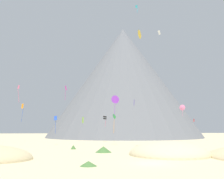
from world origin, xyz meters
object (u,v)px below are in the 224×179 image
object	(u,v)px
kite_pink_low	(182,108)
kite_magenta_mid	(66,90)
kite_white_high	(159,33)
kite_lime_low	(83,120)
kite_green_low	(114,117)
bush_near_left	(73,147)
bush_mid_center	(180,147)
kite_violet_low	(115,100)
kite_gold_mid	(139,34)
bush_far_right	(88,164)
kite_indigo_low	(134,102)
bush_scatter_east	(103,149)
kite_orange_low	(22,109)
kite_rainbow_mid	(18,91)
kite_red_low	(194,120)
kite_blue_low	(55,121)
kite_cyan_high	(137,8)
kite_black_low	(105,118)
rock_massif	(125,86)

from	to	relation	value
kite_pink_low	kite_magenta_mid	distance (m)	38.42
kite_pink_low	kite_white_high	distance (m)	25.15
kite_lime_low	kite_green_low	bearing A→B (deg)	156.49
bush_near_left	kite_green_low	bearing A→B (deg)	66.69
bush_mid_center	kite_green_low	size ratio (longest dim) A/B	0.18
kite_violet_low	kite_magenta_mid	distance (m)	26.78
kite_gold_mid	kite_violet_low	world-z (taller)	kite_gold_mid
bush_far_right	kite_indigo_low	bearing A→B (deg)	69.26
bush_scatter_east	kite_orange_low	bearing A→B (deg)	118.80
bush_near_left	kite_rainbow_mid	xyz separation A→B (m)	(-14.88, 17.78, 13.49)
bush_far_right	kite_rainbow_mid	xyz separation A→B (m)	(-16.83, 41.22, 13.63)
kite_rainbow_mid	kite_indigo_low	bearing A→B (deg)	69.21
bush_near_left	kite_indigo_low	size ratio (longest dim) A/B	0.80
kite_red_low	kite_violet_low	size ratio (longest dim) A/B	0.16
kite_rainbow_mid	kite_blue_low	xyz separation A→B (m)	(10.15, -3.95, -7.96)
kite_indigo_low	bush_near_left	bearing A→B (deg)	4.14
kite_violet_low	kite_cyan_high	size ratio (longest dim) A/B	2.18
kite_indigo_low	kite_rainbow_mid	xyz separation A→B (m)	(-29.19, 8.55, 3.59)
bush_mid_center	kite_indigo_low	world-z (taller)	kite_indigo_low
kite_indigo_low	bush_mid_center	bearing A→B (deg)	95.40
bush_near_left	kite_cyan_high	xyz separation A→B (m)	(17.22, 17.11, 38.61)
kite_lime_low	kite_cyan_high	world-z (taller)	kite_cyan_high
kite_blue_low	kite_pink_low	bearing A→B (deg)	79.56
kite_lime_low	kite_green_low	distance (m)	14.27
bush_far_right	kite_orange_low	xyz separation A→B (m)	(-18.45, 55.16, 9.83)
bush_scatter_east	kite_lime_low	distance (m)	26.03
bush_near_left	kite_orange_low	xyz separation A→B (m)	(-16.51, 31.72, 9.69)
kite_orange_low	kite_black_low	distance (m)	26.22
kite_rainbow_mid	kite_pink_low	size ratio (longest dim) A/B	1.23
bush_mid_center	kite_orange_low	distance (m)	51.10
bush_far_right	kite_blue_low	xyz separation A→B (m)	(-6.68, 37.27, 5.67)
kite_orange_low	bush_far_right	bearing A→B (deg)	-3.64
kite_black_low	kite_blue_low	bearing A→B (deg)	146.02
rock_massif	kite_red_low	xyz separation A→B (m)	(9.97, -52.56, -18.13)
bush_mid_center	rock_massif	distance (m)	75.69
kite_black_low	bush_near_left	bearing A→B (deg)	175.00
kite_indigo_low	kite_rainbow_mid	size ratio (longest dim) A/B	0.30
bush_mid_center	kite_indigo_low	bearing A→B (deg)	124.07
kite_rainbow_mid	bush_far_right	bearing A→B (deg)	17.74
kite_red_low	kite_pink_low	xyz separation A→B (m)	(0.35, 8.72, 4.32)
rock_massif	kite_cyan_high	xyz separation A→B (m)	(-6.40, -53.41, 14.54)
bush_near_left	kite_red_low	distance (m)	38.55
bush_far_right	kite_violet_low	xyz separation A→B (m)	(7.93, 34.48, 10.85)
kite_red_low	kite_black_low	xyz separation A→B (m)	(-24.62, 8.28, 0.90)
bush_mid_center	kite_white_high	bearing A→B (deg)	82.05
bush_scatter_east	kite_rainbow_mid	distance (m)	35.04
kite_pink_low	bush_mid_center	bearing A→B (deg)	-72.84
kite_cyan_high	bush_scatter_east	bearing A→B (deg)	-56.96
kite_lime_low	kite_orange_low	distance (m)	23.75
kite_indigo_low	kite_red_low	size ratio (longest dim) A/B	1.68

